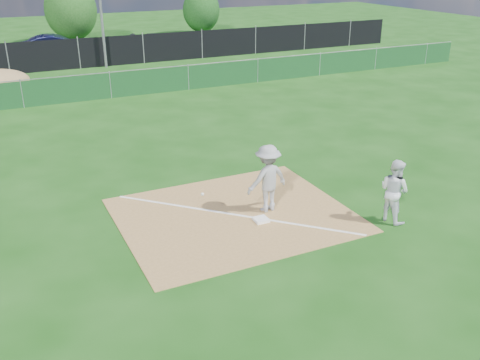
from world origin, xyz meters
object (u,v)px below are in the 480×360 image
at_px(runner, 394,191).
at_px(tree_right, 201,10).
at_px(tree_mid, 71,10).
at_px(first_base, 261,220).
at_px(play_at_first, 268,178).
at_px(car_right, 161,42).
at_px(car_mid, 56,47).

bearing_deg(runner, tree_right, -23.77).
distance_m(runner, tree_mid, 35.11).
height_order(first_base, tree_mid, tree_mid).
bearing_deg(first_base, play_at_first, 48.56).
height_order(play_at_first, car_right, play_at_first).
bearing_deg(car_mid, car_right, -86.91).
height_order(first_base, runner, runner).
xyz_separation_m(first_base, play_at_first, (0.45, 0.51, 0.89)).
bearing_deg(tree_right, tree_mid, -179.19).
bearing_deg(tree_mid, play_at_first, -91.04).
distance_m(play_at_first, tree_right, 35.21).
relative_size(play_at_first, car_right, 0.62).
relative_size(car_mid, tree_mid, 0.99).
distance_m(first_base, car_mid, 26.74).
distance_m(runner, car_mid, 28.44).
bearing_deg(runner, car_mid, -0.83).
bearing_deg(car_mid, first_base, -172.07).
relative_size(play_at_first, runner, 1.55).
distance_m(car_right, tree_mid, 8.83).
distance_m(runner, tree_right, 36.28).
bearing_deg(play_at_first, first_base, -131.44).
bearing_deg(car_mid, play_at_first, -171.03).
bearing_deg(car_mid, tree_right, -56.55).
relative_size(car_mid, tree_right, 1.23).
bearing_deg(runner, car_right, -15.24).
bearing_deg(first_base, car_mid, 92.61).
distance_m(car_mid, car_right, 7.09).
height_order(runner, tree_right, tree_right).
distance_m(first_base, car_right, 27.08).
distance_m(play_at_first, car_right, 26.47).
relative_size(tree_mid, tree_right, 1.25).
height_order(play_at_first, car_mid, play_at_first).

